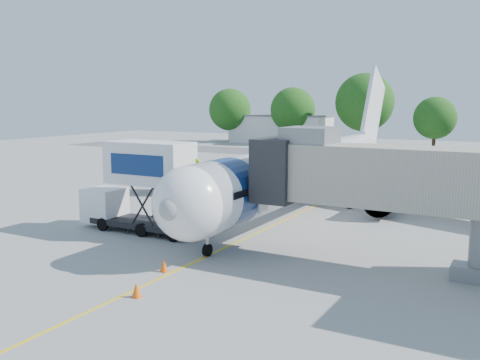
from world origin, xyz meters
The scene contains 14 objects.
ground centered at (0.00, 0.00, 0.00)m, with size 160.00×160.00×0.00m, color #989996.
guidance_line centered at (0.00, 0.00, 0.01)m, with size 0.15×70.00×0.01m, color yellow.
taxiway_strip centered at (0.00, 42.00, 0.00)m, with size 120.00×10.00×0.01m, color #59595B.
aircraft centered at (0.00, 4.12, 2.95)m, with size 34.17×37.73×11.35m.
jet_bridge centered at (7.99, -7.00, 4.34)m, with size 13.90×3.20×6.60m.
catering_hiloader centered at (-6.27, -7.00, 2.76)m, with size 8.51×2.44×5.50m.
ground_tug centered at (-0.86, -16.00, 0.65)m, with size 3.30×2.01×1.25m.
safety_cone_a centered at (-0.41, -12.60, 0.29)m, with size 0.38×0.38×0.61m.
safety_cone_b centered at (0.61, -15.78, 0.30)m, with size 0.39×0.39×0.62m.
outbuilding_left centered at (-28.00, 60.00, 2.66)m, with size 18.40×8.40×5.30m.
tree_a centered at (-37.29, 56.90, 6.18)m, with size 7.98×7.98×10.18m.
tree_b centered at (-24.53, 57.50, 6.24)m, with size 8.06×8.06×10.28m.
tree_c centered at (-11.52, 57.77, 7.60)m, with size 9.81×9.81×12.51m.
tree_d centered at (0.01, 57.18, 5.17)m, with size 6.69×6.69×8.53m.
Camera 1 is at (14.36, -31.84, 7.90)m, focal length 40.00 mm.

